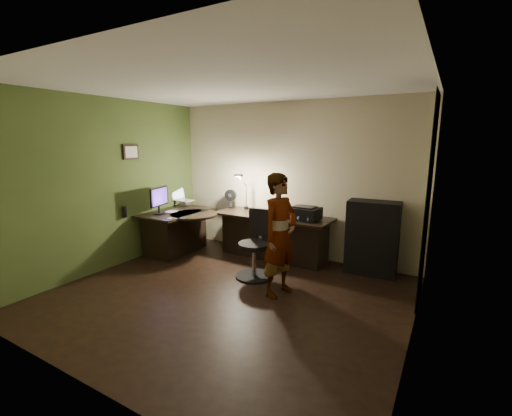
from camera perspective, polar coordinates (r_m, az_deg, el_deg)
The scene contains 27 objects.
floor at distance 4.75m, azimuth -4.93°, elevation -14.36°, with size 4.50×4.00×0.01m, color black.
ceiling at distance 4.33m, azimuth -5.57°, elevation 19.97°, with size 4.50×4.00×0.01m, color silver.
wall_back at distance 6.07m, azimuth 5.76°, elevation 4.63°, with size 4.50×0.01×2.70m, color #B8AD88.
wall_front at distance 2.97m, azimuth -28.14°, elevation -3.63°, with size 4.50×0.01×2.70m, color #B8AD88.
wall_left at distance 5.92m, azimuth -23.40°, elevation 3.60°, with size 0.01×4.00×2.70m, color #B8AD88.
wall_right at distance 3.57m, azimuth 25.86°, elevation -1.11°, with size 0.01×4.00×2.70m, color #B8AD88.
green_wall_overlay at distance 5.91m, azimuth -23.32°, elevation 3.59°, with size 0.00×4.00×2.70m, color #455B27.
arched_doorway at distance 4.71m, azimuth 26.75°, elevation 0.94°, with size 0.01×0.90×2.60m, color black.
french_door at distance 3.12m, azimuth 24.22°, elevation -8.39°, with size 0.02×0.92×2.10m, color white.
framed_picture at distance 6.14m, azimuth -20.18°, elevation 8.76°, with size 0.04×0.30×0.25m, color black.
desk_left at distance 6.48m, azimuth -12.98°, elevation -3.87°, with size 0.82×1.34×0.77m, color black.
desk_right at distance 6.00m, azimuth 2.68°, elevation -4.79°, with size 2.07×0.72×0.78m, color black.
cabinet at distance 5.56m, azimuth 18.80°, elevation -4.72°, with size 0.76×0.38×1.14m, color black.
laptop_stand at distance 6.93m, azimuth -12.06°, elevation 0.90°, with size 0.22×0.18×0.09m, color silver.
laptop at distance 6.87m, azimuth -11.87°, elevation 2.22°, with size 0.36×0.34×0.25m, color silver.
monitor at distance 6.18m, azimuth -15.90°, elevation 0.65°, with size 0.10×0.51×0.34m, color black.
mouse at distance 5.68m, azimuth -14.26°, elevation -1.74°, with size 0.07×0.10×0.04m, color silver.
phone at distance 6.34m, azimuth -8.66°, elevation -0.31°, with size 0.07×0.14×0.01m, color black.
pen at distance 6.43m, azimuth -13.11°, elevation -0.31°, with size 0.01×0.13×0.01m, color black.
speaker at distance 6.08m, azimuth -21.05°, elevation -0.61°, with size 0.07×0.07×0.18m, color black.
notepad at distance 6.31m, azimuth -13.98°, elevation -0.56°, with size 0.15×0.22×0.01m, color silver.
desk_fan at distance 6.47m, azimuth -4.20°, elevation 1.61°, with size 0.22×0.12×0.35m, color black.
headphones at distance 5.43m, azimuth 8.07°, elevation -1.68°, with size 0.21×0.09×0.10m, color #2F5C9E.
printer at distance 5.58m, azimuth 8.18°, elevation -0.76°, with size 0.47×0.36×0.21m, color black.
desk_lamp at distance 6.22m, azimuth -1.65°, elevation 2.98°, with size 0.17×0.33×0.72m, color black.
office_chair at distance 5.13m, azimuth -0.30°, elevation -6.16°, with size 0.57×0.57×1.02m, color black.
person at distance 4.51m, azimuth 4.01°, elevation -4.55°, with size 0.58×0.39×1.64m, color #D8A88C.
Camera 1 is at (2.48, -3.49, 2.05)m, focal length 24.00 mm.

